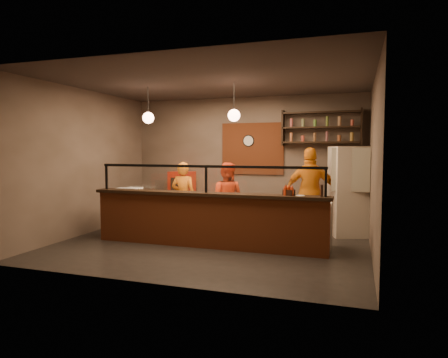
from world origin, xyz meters
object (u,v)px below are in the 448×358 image
(wall_clock, at_px, (249,141))
(cook_right, at_px, (311,192))
(condiment_caddy, at_px, (289,192))
(pepper_mill, at_px, (322,191))
(cook_left, at_px, (184,197))
(cook_mid, at_px, (226,199))
(fridge, at_px, (350,191))
(red_cooler, at_px, (182,196))
(pizza_dough, at_px, (242,198))

(wall_clock, relative_size, cook_right, 0.16)
(condiment_caddy, relative_size, pepper_mill, 0.88)
(cook_left, height_order, condiment_caddy, cook_left)
(cook_mid, distance_m, fridge, 2.71)
(cook_left, xyz_separation_m, pepper_mill, (3.15, -1.17, 0.36))
(fridge, height_order, pepper_mill, fridge)
(cook_left, bearing_deg, red_cooler, -64.74)
(condiment_caddy, bearing_deg, cook_left, 156.30)
(cook_left, distance_m, cook_right, 2.83)
(cook_mid, height_order, pepper_mill, cook_mid)
(red_cooler, relative_size, pizza_dough, 2.36)
(cook_left, height_order, red_cooler, cook_left)
(cook_right, relative_size, condiment_caddy, 10.51)
(condiment_caddy, height_order, pepper_mill, pepper_mill)
(cook_left, xyz_separation_m, red_cooler, (-0.62, 1.27, -0.15))
(wall_clock, distance_m, pepper_mill, 3.56)
(wall_clock, height_order, condiment_caddy, wall_clock)
(pizza_dough, height_order, pepper_mill, pepper_mill)
(cook_right, relative_size, pepper_mill, 9.22)
(wall_clock, xyz_separation_m, cook_right, (1.69, -1.12, -1.14))
(cook_mid, bearing_deg, pepper_mill, 152.40)
(pizza_dough, bearing_deg, cook_mid, 130.40)
(pizza_dough, xyz_separation_m, pepper_mill, (1.58, -0.52, 0.26))
(fridge, bearing_deg, cook_mid, 178.77)
(red_cooler, height_order, condiment_caddy, red_cooler)
(fridge, bearing_deg, red_cooler, 154.51)
(red_cooler, relative_size, condiment_caddy, 7.13)
(cook_mid, distance_m, condiment_caddy, 1.93)
(fridge, bearing_deg, pepper_mill, -122.11)
(cook_left, bearing_deg, wall_clock, -125.41)
(cook_left, bearing_deg, condiment_caddy, 155.70)
(wall_clock, bearing_deg, cook_mid, -92.44)
(wall_clock, xyz_separation_m, pizza_dough, (0.47, -2.23, -1.19))
(red_cooler, relative_size, pepper_mill, 6.25)
(cook_mid, height_order, pizza_dough, cook_mid)
(cook_right, bearing_deg, fridge, -167.93)
(pepper_mill, bearing_deg, cook_left, 159.61)
(wall_clock, xyz_separation_m, cook_left, (-1.10, -1.58, -1.30))
(cook_right, relative_size, fridge, 0.99)
(pizza_dough, relative_size, pepper_mill, 2.65)
(wall_clock, relative_size, cook_left, 0.19)
(fridge, bearing_deg, condiment_caddy, -137.09)
(pepper_mill, bearing_deg, fridge, 77.32)
(wall_clock, bearing_deg, red_cooler, -169.78)
(pizza_dough, bearing_deg, pepper_mill, -18.27)
(cook_right, height_order, fridge, fridge)
(condiment_caddy, distance_m, pepper_mill, 0.58)
(pizza_dough, xyz_separation_m, condiment_caddy, (1.01, -0.48, 0.20))
(wall_clock, height_order, cook_right, wall_clock)
(cook_mid, distance_m, red_cooler, 2.10)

